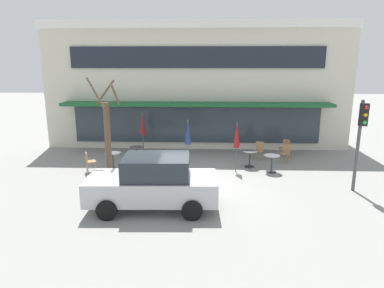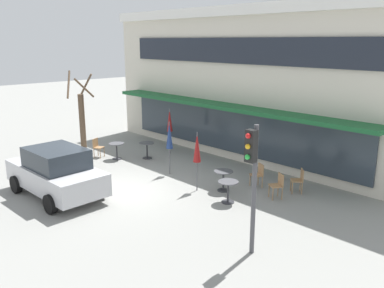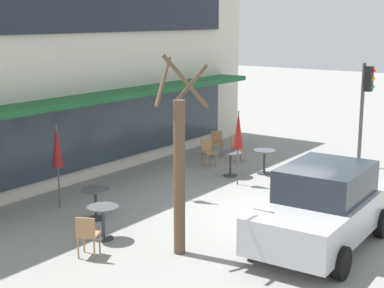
{
  "view_description": "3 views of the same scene",
  "coord_description": "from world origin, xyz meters",
  "px_view_note": "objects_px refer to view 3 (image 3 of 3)",
  "views": [
    {
      "loc": [
        0.5,
        -12.39,
        4.72
      ],
      "look_at": [
        -0.13,
        3.36,
        0.91
      ],
      "focal_mm": 32.0,
      "sensor_mm": 36.0,
      "label": 1
    },
    {
      "loc": [
        11.94,
        -7.75,
        5.36
      ],
      "look_at": [
        0.33,
        3.25,
        1.27
      ],
      "focal_mm": 38.0,
      "sensor_mm": 36.0,
      "label": 2
    },
    {
      "loc": [
        -12.46,
        -6.6,
        4.81
      ],
      "look_at": [
        0.78,
        2.93,
        1.3
      ],
      "focal_mm": 55.0,
      "sensor_mm": 36.0,
      "label": 3
    }
  ],
  "objects_px": {
    "cafe_table_near_wall": "(96,199)",
    "patio_umbrella_green_folded": "(57,146)",
    "patio_umbrella_corner_open": "(238,130)",
    "cafe_chair_2": "(208,151)",
    "street_tree": "(179,168)",
    "cafe_table_streetside": "(103,217)",
    "cafe_chair_0": "(87,233)",
    "cafe_chair_1": "(217,142)",
    "patio_umbrella_cream_folded": "(180,140)",
    "parked_sedan": "(323,207)",
    "cafe_table_by_tree": "(264,158)",
    "traffic_light_pole": "(365,97)",
    "cafe_table_mid_patio": "(230,160)",
    "cafe_chair_3": "(238,146)"
  },
  "relations": [
    {
      "from": "cafe_table_by_tree",
      "to": "traffic_light_pole",
      "type": "xyz_separation_m",
      "value": [
        2.67,
        -2.17,
        1.78
      ]
    },
    {
      "from": "patio_umbrella_corner_open",
      "to": "cafe_chair_2",
      "type": "height_order",
      "value": "patio_umbrella_corner_open"
    },
    {
      "from": "cafe_table_by_tree",
      "to": "street_tree",
      "type": "xyz_separation_m",
      "value": [
        -6.66,
        -1.68,
        1.31
      ]
    },
    {
      "from": "cafe_table_mid_patio",
      "to": "street_tree",
      "type": "bearing_deg",
      "value": -157.59
    },
    {
      "from": "patio_umbrella_corner_open",
      "to": "parked_sedan",
      "type": "xyz_separation_m",
      "value": [
        -3.02,
        -3.96,
        -0.75
      ]
    },
    {
      "from": "cafe_table_near_wall",
      "to": "cafe_table_streetside",
      "type": "relative_size",
      "value": 1.0
    },
    {
      "from": "cafe_table_mid_patio",
      "to": "patio_umbrella_cream_folded",
      "type": "distance_m",
      "value": 3.03
    },
    {
      "from": "patio_umbrella_green_folded",
      "to": "patio_umbrella_corner_open",
      "type": "bearing_deg",
      "value": -29.56
    },
    {
      "from": "traffic_light_pole",
      "to": "cafe_chair_3",
      "type": "bearing_deg",
      "value": 115.05
    },
    {
      "from": "cafe_chair_0",
      "to": "cafe_chair_3",
      "type": "height_order",
      "value": "same"
    },
    {
      "from": "cafe_chair_0",
      "to": "parked_sedan",
      "type": "height_order",
      "value": "parked_sedan"
    },
    {
      "from": "street_tree",
      "to": "traffic_light_pole",
      "type": "xyz_separation_m",
      "value": [
        9.33,
        -0.49,
        0.47
      ]
    },
    {
      "from": "patio_umbrella_green_folded",
      "to": "cafe_chair_0",
      "type": "bearing_deg",
      "value": -122.43
    },
    {
      "from": "patio_umbrella_cream_folded",
      "to": "street_tree",
      "type": "xyz_separation_m",
      "value": [
        -2.98,
        -2.22,
        0.2
      ]
    },
    {
      "from": "cafe_table_near_wall",
      "to": "street_tree",
      "type": "relative_size",
      "value": 0.18
    },
    {
      "from": "cafe_table_streetside",
      "to": "cafe_table_near_wall",
      "type": "bearing_deg",
      "value": 51.56
    },
    {
      "from": "cafe_table_near_wall",
      "to": "street_tree",
      "type": "distance_m",
      "value": 3.25
    },
    {
      "from": "cafe_table_streetside",
      "to": "traffic_light_pole",
      "type": "distance_m",
      "value": 10.13
    },
    {
      "from": "cafe_table_by_tree",
      "to": "patio_umbrella_green_folded",
      "type": "height_order",
      "value": "patio_umbrella_green_folded"
    },
    {
      "from": "cafe_table_mid_patio",
      "to": "patio_umbrella_corner_open",
      "type": "distance_m",
      "value": 1.47
    },
    {
      "from": "cafe_table_mid_patio",
      "to": "patio_umbrella_green_folded",
      "type": "height_order",
      "value": "patio_umbrella_green_folded"
    },
    {
      "from": "cafe_table_by_tree",
      "to": "cafe_table_near_wall",
      "type": "bearing_deg",
      "value": 168.5
    },
    {
      "from": "parked_sedan",
      "to": "street_tree",
      "type": "height_order",
      "value": "street_tree"
    },
    {
      "from": "cafe_chair_0",
      "to": "patio_umbrella_green_folded",
      "type": "bearing_deg",
      "value": 57.57
    },
    {
      "from": "patio_umbrella_cream_folded",
      "to": "patio_umbrella_corner_open",
      "type": "relative_size",
      "value": 1.0
    },
    {
      "from": "patio_umbrella_green_folded",
      "to": "cafe_table_streetside",
      "type": "bearing_deg",
      "value": -110.59
    },
    {
      "from": "cafe_table_streetside",
      "to": "cafe_table_by_tree",
      "type": "relative_size",
      "value": 1.0
    },
    {
      "from": "patio_umbrella_green_folded",
      "to": "patio_umbrella_corner_open",
      "type": "relative_size",
      "value": 1.0
    },
    {
      "from": "cafe_chair_0",
      "to": "cafe_chair_1",
      "type": "xyz_separation_m",
      "value": [
        9.09,
        2.84,
        0.0
      ]
    },
    {
      "from": "patio_umbrella_cream_folded",
      "to": "cafe_table_mid_patio",
      "type": "bearing_deg",
      "value": 3.48
    },
    {
      "from": "parked_sedan",
      "to": "cafe_chair_1",
      "type": "bearing_deg",
      "value": 48.49
    },
    {
      "from": "cafe_table_near_wall",
      "to": "patio_umbrella_green_folded",
      "type": "height_order",
      "value": "patio_umbrella_green_folded"
    },
    {
      "from": "patio_umbrella_green_folded",
      "to": "street_tree",
      "type": "xyz_separation_m",
      "value": [
        -0.56,
        -4.29,
        0.2
      ]
    },
    {
      "from": "cafe_chair_2",
      "to": "traffic_light_pole",
      "type": "relative_size",
      "value": 0.26
    },
    {
      "from": "street_tree",
      "to": "patio_umbrella_green_folded",
      "type": "bearing_deg",
      "value": 82.53
    },
    {
      "from": "patio_umbrella_cream_folded",
      "to": "parked_sedan",
      "type": "relative_size",
      "value": 0.52
    },
    {
      "from": "cafe_table_near_wall",
      "to": "patio_umbrella_corner_open",
      "type": "distance_m",
      "value": 4.89
    },
    {
      "from": "cafe_table_streetside",
      "to": "patio_umbrella_corner_open",
      "type": "height_order",
      "value": "patio_umbrella_corner_open"
    },
    {
      "from": "patio_umbrella_green_folded",
      "to": "parked_sedan",
      "type": "relative_size",
      "value": 0.52
    },
    {
      "from": "patio_umbrella_cream_folded",
      "to": "traffic_light_pole",
      "type": "relative_size",
      "value": 0.65
    },
    {
      "from": "cafe_table_by_tree",
      "to": "street_tree",
      "type": "height_order",
      "value": "street_tree"
    },
    {
      "from": "street_tree",
      "to": "traffic_light_pole",
      "type": "bearing_deg",
      "value": -3.0
    },
    {
      "from": "patio_umbrella_cream_folded",
      "to": "traffic_light_pole",
      "type": "bearing_deg",
      "value": -23.11
    },
    {
      "from": "cafe_table_mid_patio",
      "to": "parked_sedan",
      "type": "bearing_deg",
      "value": -128.68
    },
    {
      "from": "cafe_table_streetside",
      "to": "patio_umbrella_cream_folded",
      "type": "height_order",
      "value": "patio_umbrella_cream_folded"
    },
    {
      "from": "cafe_table_by_tree",
      "to": "parked_sedan",
      "type": "xyz_separation_m",
      "value": [
        -4.57,
        -3.92,
        0.36
      ]
    },
    {
      "from": "patio_umbrella_cream_folded",
      "to": "cafe_chair_0",
      "type": "relative_size",
      "value": 2.47
    },
    {
      "from": "patio_umbrella_corner_open",
      "to": "cafe_table_near_wall",
      "type": "bearing_deg",
      "value": 165.21
    },
    {
      "from": "cafe_table_by_tree",
      "to": "cafe_chair_3",
      "type": "distance_m",
      "value": 1.81
    },
    {
      "from": "cafe_chair_2",
      "to": "cafe_table_streetside",
      "type": "bearing_deg",
      "value": -165.0
    }
  ]
}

